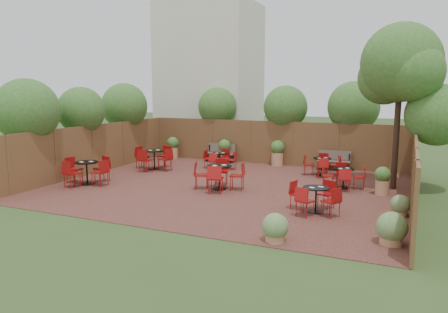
% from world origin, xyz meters
% --- Properties ---
extents(ground, '(80.00, 80.00, 0.00)m').
position_xyz_m(ground, '(0.00, 0.00, 0.00)').
color(ground, '#354F23').
rests_on(ground, ground).
extents(courtyard_paving, '(12.00, 10.00, 0.02)m').
position_xyz_m(courtyard_paving, '(0.00, 0.00, 0.01)').
color(courtyard_paving, '#3B1C18').
rests_on(courtyard_paving, ground).
extents(fence_back, '(12.00, 0.08, 2.00)m').
position_xyz_m(fence_back, '(0.00, 5.00, 1.00)').
color(fence_back, brown).
rests_on(fence_back, ground).
extents(fence_left, '(0.08, 10.00, 2.00)m').
position_xyz_m(fence_left, '(-6.00, 0.00, 1.00)').
color(fence_left, brown).
rests_on(fence_left, ground).
extents(fence_right, '(0.08, 10.00, 2.00)m').
position_xyz_m(fence_right, '(6.00, 0.00, 1.00)').
color(fence_right, brown).
rests_on(fence_right, ground).
extents(neighbour_building, '(5.00, 4.00, 8.00)m').
position_xyz_m(neighbour_building, '(-4.50, 8.00, 4.00)').
color(neighbour_building, silver).
rests_on(neighbour_building, ground).
extents(overhang_foliage, '(15.45, 10.56, 2.28)m').
position_xyz_m(overhang_foliage, '(-1.78, 2.63, 2.63)').
color(overhang_foliage, '#336320').
rests_on(overhang_foliage, ground).
extents(courtyard_tree, '(2.79, 2.69, 5.62)m').
position_xyz_m(courtyard_tree, '(5.39, 2.05, 4.14)').
color(courtyard_tree, black).
rests_on(courtyard_tree, courtyard_paving).
extents(park_bench_left, '(1.43, 0.53, 0.87)m').
position_xyz_m(park_bench_left, '(-2.34, 4.62, 0.47)').
color(park_bench_left, brown).
rests_on(park_bench_left, courtyard_paving).
extents(park_bench_right, '(1.38, 0.51, 0.84)m').
position_xyz_m(park_bench_right, '(2.94, 4.62, 0.45)').
color(park_bench_right, brown).
rests_on(park_bench_right, courtyard_paving).
extents(bistro_tables, '(10.20, 6.79, 0.96)m').
position_xyz_m(bistro_tables, '(-0.68, 0.50, 0.47)').
color(bistro_tables, black).
rests_on(bistro_tables, courtyard_paving).
extents(planters, '(10.52, 4.37, 1.14)m').
position_xyz_m(planters, '(-0.84, 3.96, 0.60)').
color(planters, tan).
rests_on(planters, courtyard_paving).
extents(low_shrubs, '(3.12, 3.86, 0.74)m').
position_xyz_m(low_shrubs, '(4.83, -3.48, 0.34)').
color(low_shrubs, tan).
rests_on(low_shrubs, courtyard_paving).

